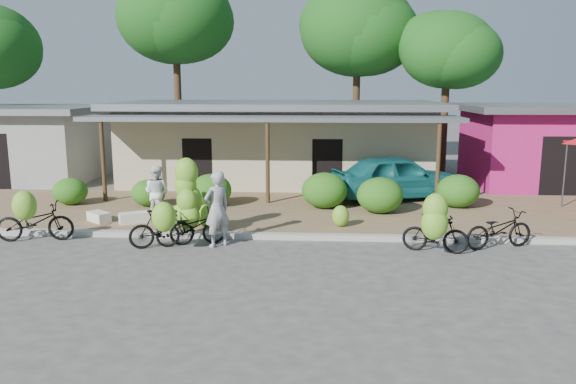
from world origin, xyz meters
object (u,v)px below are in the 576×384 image
bike_far_right (499,229)px  sack_far (99,217)px  bike_center (189,211)px  sack_near (135,218)px  tree_center_right (354,28)px  vendor (217,209)px  bike_right (435,227)px  teal_van (397,177)px  tree_far_center (172,16)px  bike_far_left (33,219)px  tree_near_right (443,48)px  bystander (157,193)px  bike_left (162,226)px

bike_far_right → sack_far: size_ratio=2.61×
bike_center → sack_near: size_ratio=2.56×
sack_near → tree_center_right: bearing=63.2°
vendor → sack_near: bearing=-75.5°
tree_center_right → bike_right: bearing=-85.7°
tree_center_right → teal_van: 11.34m
tree_far_center → bike_far_left: 16.27m
tree_near_right → bystander: 15.90m
bike_far_left → bike_right: (10.15, -0.56, 0.10)m
bike_far_left → bike_center: 4.05m
bystander → tree_center_right: bearing=-98.3°
tree_center_right → bike_far_left: 18.75m
bike_far_left → tree_center_right: bearing=-40.4°
tree_center_right → tree_far_center: bearing=-176.8°
tree_near_right → bike_far_left: 19.23m
sack_near → teal_van: bearing=26.4°
bike_far_left → sack_near: bearing=-60.8°
bike_far_right → sack_near: bearing=60.8°
bike_center → sack_near: bike_center is taller
tree_far_center → bike_center: 16.51m
tree_far_center → tree_near_right: (13.00, -1.50, -1.72)m
tree_center_right → bike_far_left: bearing=-120.4°
bike_right → vendor: bearing=99.5°
sack_near → teal_van: size_ratio=0.19×
bike_center → bike_left: bearing=119.0°
bike_right → teal_van: 6.22m
bike_far_left → vendor: bearing=-101.4°
bike_left → bike_right: size_ratio=1.02×
tree_near_right → bike_right: (-2.80, -13.83, -5.00)m
bike_center → tree_center_right: bearing=-38.5°
bike_far_right → sack_far: (-10.87, 1.68, -0.23)m
tree_far_center → sack_near: tree_far_center is taller
vendor → sack_far: bearing=-68.6°
bike_left → bike_far_right: (8.35, 0.56, -0.10)m
bike_left → sack_far: size_ratio=2.24×
tree_center_right → sack_near: 16.55m
bystander → sack_far: bearing=29.3°
bike_right → sack_near: 8.39m
bike_left → tree_near_right: bearing=-56.4°
bike_center → bike_far_left: bearing=72.2°
bike_far_left → bike_left: bike_far_left is taller
bike_left → bike_right: bike_right is taller
bike_far_right → bike_center: bearing=69.5°
bike_far_left → teal_van: size_ratio=0.45×
tree_center_right → bystander: size_ratio=5.56×
sack_far → teal_van: teal_van is taller
bike_center → bike_right: 6.15m
bike_far_left → vendor: (4.83, -0.11, 0.37)m
bike_center → vendor: bearing=-131.5°
sack_near → teal_van: (7.96, 3.95, 0.63)m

